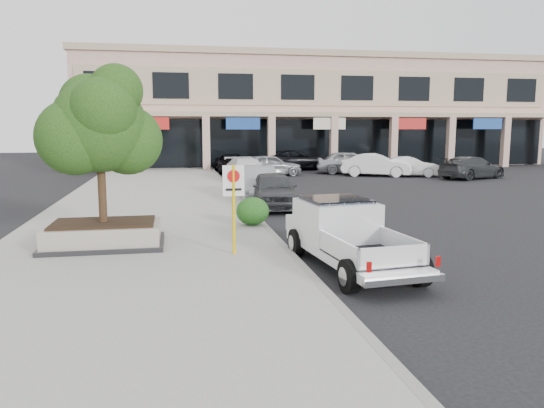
{
  "coord_description": "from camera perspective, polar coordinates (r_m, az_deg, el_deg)",
  "views": [
    {
      "loc": [
        -4.51,
        -13.32,
        3.43
      ],
      "look_at": [
        -1.73,
        1.5,
        1.2
      ],
      "focal_mm": 35.0,
      "sensor_mm": 36.0,
      "label": 1
    }
  ],
  "objects": [
    {
      "name": "pickup_truck",
      "position": [
        12.86,
        8.51,
        -3.43
      ],
      "size": [
        2.42,
        5.31,
        1.62
      ],
      "primitive_type": null,
      "rotation": [
        0.0,
        0.0,
        0.1
      ],
      "color": "silver",
      "rests_on": "ground"
    },
    {
      "name": "ground",
      "position": [
        14.48,
        7.89,
        -5.36
      ],
      "size": [
        120.0,
        120.0,
        0.0
      ],
      "primitive_type": "plane",
      "color": "black",
      "rests_on": "ground"
    },
    {
      "name": "lot_car_e",
      "position": [
        38.73,
        8.41,
        4.47
      ],
      "size": [
        5.16,
        3.03,
        1.65
      ],
      "primitive_type": "imported",
      "rotation": [
        0.0,
        0.0,
        1.33
      ],
      "color": "#A4A6AC",
      "rests_on": "ground"
    },
    {
      "name": "lot_car_d",
      "position": [
        41.55,
        2.65,
        4.74
      ],
      "size": [
        5.88,
        3.41,
        1.54
      ],
      "primitive_type": "imported",
      "rotation": [
        0.0,
        0.0,
        1.73
      ],
      "color": "black",
      "rests_on": "ground"
    },
    {
      "name": "sidewalk",
      "position": [
        19.64,
        -13.35,
        -1.64
      ],
      "size": [
        8.0,
        52.0,
        0.15
      ],
      "primitive_type": "cube",
      "color": "gray",
      "rests_on": "ground"
    },
    {
      "name": "planter_tree",
      "position": [
        15.14,
        -17.53,
        7.98
      ],
      "size": [
        2.9,
        2.55,
        4.0
      ],
      "color": "black",
      "rests_on": "planter"
    },
    {
      "name": "curb",
      "position": [
        19.83,
        -1.88,
        -1.32
      ],
      "size": [
        0.2,
        52.0,
        0.15
      ],
      "primitive_type": "cube",
      "color": "gray",
      "rests_on": "ground"
    },
    {
      "name": "lot_car_f",
      "position": [
        37.42,
        14.63,
        3.92
      ],
      "size": [
        4.3,
        2.79,
        1.34
      ],
      "primitive_type": "imported",
      "rotation": [
        0.0,
        0.0,
        1.2
      ],
      "color": "silver",
      "rests_on": "ground"
    },
    {
      "name": "curb_car_c",
      "position": [
        32.02,
        -2.74,
        3.61
      ],
      "size": [
        2.52,
        5.33,
        1.5
      ],
      "primitive_type": "imported",
      "rotation": [
        0.0,
        0.0,
        0.08
      ],
      "color": "white",
      "rests_on": "ground"
    },
    {
      "name": "planter",
      "position": [
        15.29,
        -17.61,
        -3.12
      ],
      "size": [
        3.2,
        2.2,
        0.68
      ],
      "color": "black",
      "rests_on": "sidewalk"
    },
    {
      "name": "curb_car_d",
      "position": [
        39.22,
        -4.3,
        4.38
      ],
      "size": [
        2.29,
        4.93,
        1.37
      ],
      "primitive_type": "imported",
      "rotation": [
        0.0,
        0.0,
        0.0
      ],
      "color": "black",
      "rests_on": "ground"
    },
    {
      "name": "strip_mall",
      "position": [
        48.9,
        4.28,
        9.94
      ],
      "size": [
        40.55,
        12.43,
        9.5
      ],
      "color": "#CFAA91",
      "rests_on": "ground"
    },
    {
      "name": "lot_car_b",
      "position": [
        36.99,
        11.15,
        4.14
      ],
      "size": [
        4.95,
        3.36,
        1.54
      ],
      "primitive_type": "imported",
      "rotation": [
        0.0,
        0.0,
        1.16
      ],
      "color": "silver",
      "rests_on": "ground"
    },
    {
      "name": "curb_car_b",
      "position": [
        24.74,
        -1.61,
        2.27
      ],
      "size": [
        1.76,
        4.76,
        1.56
      ],
      "primitive_type": "imported",
      "rotation": [
        0.0,
        0.0,
        -0.02
      ],
      "color": "#94969B",
      "rests_on": "ground"
    },
    {
      "name": "no_parking_sign",
      "position": [
        13.49,
        -4.15,
        0.75
      ],
      "size": [
        0.55,
        0.09,
        2.3
      ],
      "color": "yellow",
      "rests_on": "sidewalk"
    },
    {
      "name": "lot_car_a",
      "position": [
        36.43,
        -0.29,
        4.21
      ],
      "size": [
        4.68,
        2.57,
        1.51
      ],
      "primitive_type": "imported",
      "rotation": [
        0.0,
        0.0,
        1.76
      ],
      "color": "#97999F",
      "rests_on": "ground"
    },
    {
      "name": "lot_car_c",
      "position": [
        36.98,
        20.7,
        3.69
      ],
      "size": [
        5.42,
        3.79,
        1.46
      ],
      "primitive_type": "imported",
      "rotation": [
        0.0,
        0.0,
        1.96
      ],
      "color": "#2A2C2F",
      "rests_on": "ground"
    },
    {
      "name": "hedge",
      "position": [
        17.6,
        -2.1,
        -0.78
      ],
      "size": [
        1.1,
        0.99,
        0.93
      ],
      "primitive_type": "ellipsoid",
      "color": "#193F12",
      "rests_on": "sidewalk"
    },
    {
      "name": "curb_car_a",
      "position": [
        22.27,
        0.18,
        1.53
      ],
      "size": [
        2.14,
        4.58,
        1.52
      ],
      "primitive_type": "imported",
      "rotation": [
        0.0,
        0.0,
        -0.08
      ],
      "color": "#323538",
      "rests_on": "ground"
    }
  ]
}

